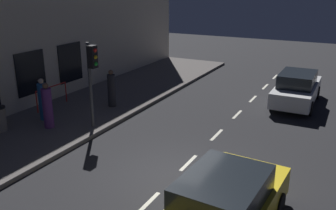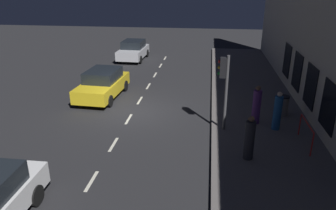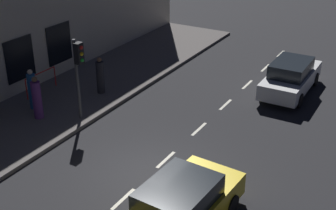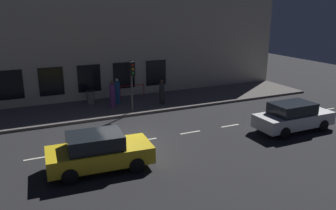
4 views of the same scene
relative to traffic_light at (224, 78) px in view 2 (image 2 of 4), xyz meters
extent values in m
plane|color=#232326|center=(-4.40, 1.83, -2.49)|extent=(60.00, 60.00, 0.00)
cube|color=#5B5654|center=(1.85, 1.83, -2.41)|extent=(4.50, 32.00, 0.15)
cube|color=beige|center=(4.40, 1.83, 1.67)|extent=(0.60, 32.00, 8.32)
cube|color=black|center=(4.07, -0.73, -0.77)|extent=(0.04, 1.62, 1.93)
cube|color=black|center=(4.07, 1.83, -0.77)|extent=(0.04, 1.62, 1.93)
cube|color=black|center=(4.07, 4.39, -0.77)|extent=(0.04, 1.62, 1.93)
cube|color=black|center=(4.07, 6.95, -0.77)|extent=(0.04, 1.62, 1.93)
cube|color=beige|center=(-4.40, -4.37, -2.48)|extent=(0.12, 1.20, 0.01)
cube|color=beige|center=(-4.40, -1.77, -2.48)|extent=(0.12, 1.20, 0.01)
cube|color=beige|center=(-4.40, 0.83, -2.48)|extent=(0.12, 1.20, 0.01)
cube|color=beige|center=(-4.40, 3.43, -2.48)|extent=(0.12, 1.20, 0.01)
cube|color=beige|center=(-4.40, 6.03, -2.48)|extent=(0.12, 1.20, 0.01)
cube|color=beige|center=(-4.40, 8.63, -2.48)|extent=(0.12, 1.20, 0.01)
cube|color=beige|center=(-4.40, 11.23, -2.48)|extent=(0.12, 1.20, 0.01)
cube|color=beige|center=(-4.40, 13.83, -2.48)|extent=(0.12, 1.20, 0.01)
cylinder|color=#424244|center=(0.13, 0.00, -0.68)|extent=(0.13, 0.13, 3.31)
cube|color=black|center=(-0.07, 0.00, 0.45)|extent=(0.26, 0.32, 0.84)
sphere|color=red|center=(-0.21, 0.00, 0.71)|extent=(0.15, 0.15, 0.15)
sphere|color=gold|center=(-0.21, 0.00, 0.45)|extent=(0.15, 0.15, 0.15)
sphere|color=green|center=(-0.21, 0.00, 0.20)|extent=(0.15, 0.15, 0.15)
cube|color=gold|center=(-6.58, 3.68, -1.86)|extent=(2.11, 4.38, 0.70)
cube|color=black|center=(-6.57, 3.85, -1.21)|extent=(1.77, 2.32, 0.60)
cylinder|color=black|center=(-5.79, 2.30, -2.17)|extent=(0.26, 0.65, 0.64)
cylinder|color=black|center=(-7.53, 2.41, -2.17)|extent=(0.26, 0.65, 0.64)
cylinder|color=black|center=(-5.64, 4.95, -2.17)|extent=(0.26, 0.65, 0.64)
cylinder|color=black|center=(-7.38, 5.05, -2.17)|extent=(0.26, 0.65, 0.64)
cylinder|color=black|center=(-5.62, -5.73, -2.17)|extent=(0.22, 0.64, 0.64)
cube|color=#B7B7BC|center=(-6.96, 12.93, -1.86)|extent=(1.99, 4.01, 0.70)
cube|color=black|center=(-6.95, 13.08, -1.21)|extent=(1.71, 2.11, 0.60)
cylinder|color=black|center=(-6.13, 11.67, -2.17)|extent=(0.24, 0.65, 0.64)
cylinder|color=black|center=(-7.87, 11.73, -2.17)|extent=(0.24, 0.65, 0.64)
cylinder|color=black|center=(-6.05, 14.12, -2.17)|extent=(0.24, 0.65, 0.64)
cylinder|color=black|center=(-7.79, 14.18, -2.17)|extent=(0.24, 0.65, 0.64)
cylinder|color=#232328|center=(0.94, -2.42, -1.60)|extent=(0.37, 0.37, 1.49)
sphere|color=brown|center=(0.94, -2.42, -0.75)|extent=(0.21, 0.21, 0.21)
cube|color=brown|center=(0.84, -2.42, -0.75)|extent=(0.04, 0.06, 0.06)
cylinder|color=#1E5189|center=(2.40, 0.30, -1.57)|extent=(0.42, 0.42, 1.53)
sphere|color=beige|center=(2.40, 0.30, -0.70)|extent=(0.21, 0.21, 0.21)
cube|color=beige|center=(2.50, 0.32, -0.70)|extent=(0.05, 0.07, 0.06)
cylinder|color=#5B2D70|center=(1.58, 0.86, -1.55)|extent=(0.38, 0.38, 1.57)
sphere|color=brown|center=(1.58, 0.86, -0.66)|extent=(0.23, 0.23, 0.23)
cube|color=brown|center=(1.47, 0.86, -0.66)|extent=(0.04, 0.06, 0.06)
cylinder|color=slate|center=(2.99, 2.02, -1.89)|extent=(0.56, 0.56, 0.90)
cylinder|color=black|center=(2.99, 2.02, -1.41)|extent=(0.59, 0.59, 0.06)
cylinder|color=red|center=(3.28, -1.97, -1.86)|extent=(0.05, 0.05, 0.95)
cylinder|color=red|center=(3.28, -0.16, -1.86)|extent=(0.05, 0.05, 0.95)
cylinder|color=red|center=(3.28, -1.07, -1.39)|extent=(0.05, 1.81, 0.05)
camera|label=1|loc=(-8.72, 10.55, 3.01)|focal=39.11mm
camera|label=2|loc=(-0.66, -13.18, 3.89)|focal=34.60mm
camera|label=3|loc=(-11.38, 12.68, 6.26)|focal=49.21mm
camera|label=4|loc=(-19.42, 6.43, 4.03)|focal=35.81mm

